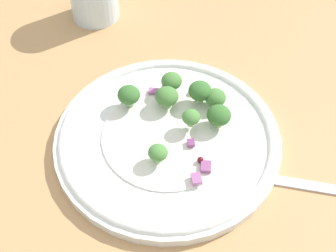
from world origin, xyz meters
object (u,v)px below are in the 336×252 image
(broccoli_floret_1, at_px, (158,153))
(broccoli_floret_2, at_px, (170,81))
(fork, at_px, (315,186))
(broccoli_floret_0, at_px, (191,117))
(plate, at_px, (168,136))

(broccoli_floret_1, xyz_separation_m, broccoli_floret_2, (0.10, 0.01, 0.00))
(fork, bearing_deg, broccoli_floret_2, 64.09)
(broccoli_floret_0, relative_size, fork, 0.11)
(plate, bearing_deg, broccoli_floret_2, 11.85)
(plate, distance_m, broccoli_floret_2, 0.07)
(broccoli_floret_0, bearing_deg, fork, -104.56)
(plate, xyz_separation_m, fork, (-0.02, -0.17, -0.01))
(broccoli_floret_0, distance_m, broccoli_floret_1, 0.06)
(plate, xyz_separation_m, broccoli_floret_2, (0.06, 0.01, 0.02))
(broccoli_floret_2, bearing_deg, broccoli_floret_1, -173.24)
(broccoli_floret_1, bearing_deg, broccoli_floret_0, -24.19)
(plate, height_order, broccoli_floret_0, broccoli_floret_0)
(broccoli_floret_1, distance_m, broccoli_floret_2, 0.11)
(broccoli_floret_1, xyz_separation_m, fork, (0.02, -0.17, -0.03))
(broccoli_floret_0, height_order, broccoli_floret_1, broccoli_floret_0)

